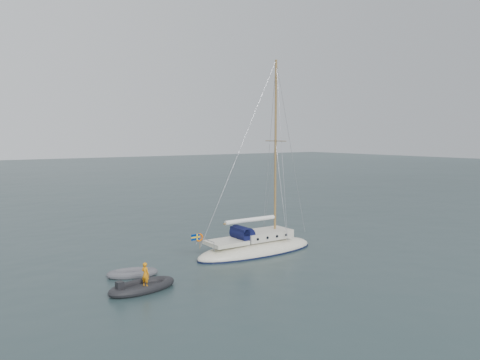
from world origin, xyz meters
TOP-DOWN VIEW (x-y plane):
  - ground at (0.00, 0.00)m, footprint 300.00×300.00m
  - sailboat at (1.67, -0.09)m, footprint 10.06×3.01m
  - dinghy at (-7.74, -0.39)m, footprint 3.01×1.36m
  - rib at (-8.28, -3.08)m, footprint 3.95×1.80m

SIDE VIEW (x-z plane):
  - ground at x=0.00m, z-range 0.00..0.00m
  - dinghy at x=-7.74m, z-range -0.03..0.40m
  - rib at x=-8.28m, z-range -0.52..1.00m
  - sailboat at x=1.67m, z-range -6.08..8.25m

